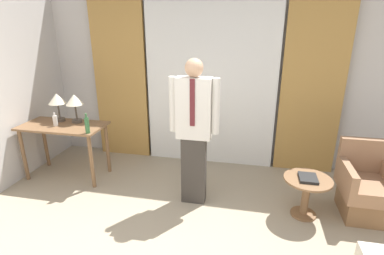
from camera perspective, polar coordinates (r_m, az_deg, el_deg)
The scene contains 13 objects.
wall_back at distance 4.63m, azimuth 3.78°, elevation 9.66°, with size 10.00×0.06×2.70m.
curtain_sheer_center at distance 4.52m, azimuth 3.52°, elevation 8.63°, with size 1.95×0.06×2.58m.
curtain_drape_left at distance 4.93m, azimuth -13.48°, elevation 9.06°, with size 0.85×0.06×2.58m.
curtain_drape_right at distance 4.54m, azimuth 21.94°, elevation 7.33°, with size 0.85×0.06×2.58m.
desk at distance 4.57m, azimuth -23.22°, elevation -0.99°, with size 1.16×0.58×0.79m.
table_lamp_left at distance 4.65m, azimuth -24.29°, elevation 4.69°, with size 0.24×0.24×0.40m.
table_lamp_right at distance 4.49m, azimuth -21.46°, elevation 4.61°, with size 0.24×0.24×0.40m.
bottle_near_edge at distance 4.51m, azimuth -24.62°, elevation 1.24°, with size 0.06×0.06×0.18m.
bottle_by_lamp at distance 4.05m, azimuth -19.36°, elevation 0.44°, with size 0.06×0.06×0.26m.
person at distance 3.48m, azimuth 0.37°, elevation -0.04°, with size 0.58×0.21×1.77m.
armchair at distance 4.04m, azimuth 30.04°, elevation -10.06°, with size 0.54×0.64×0.85m.
side_table at distance 3.72m, azimuth 20.97°, elevation -11.11°, with size 0.53×0.53×0.48m.
book at distance 3.62m, azimuth 21.24°, elevation -8.94°, with size 0.20×0.24×0.03m.
Camera 1 is at (0.64, -1.73, 2.15)m, focal length 28.00 mm.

